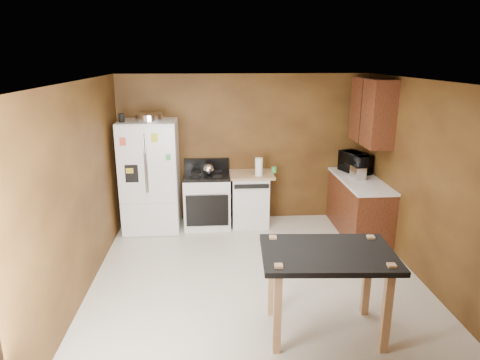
{
  "coord_description": "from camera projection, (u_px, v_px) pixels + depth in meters",
  "views": [
    {
      "loc": [
        -0.56,
        -4.9,
        2.77
      ],
      "look_at": [
        -0.16,
        0.85,
        1.1
      ],
      "focal_mm": 32.0,
      "sensor_mm": 36.0,
      "label": 1
    }
  ],
  "objects": [
    {
      "name": "floor",
      "position": [
        257.0,
        280.0,
        5.5
      ],
      "size": [
        4.5,
        4.5,
        0.0
      ],
      "primitive_type": "plane",
      "color": "beige",
      "rests_on": "ground"
    },
    {
      "name": "wall_left",
      "position": [
        80.0,
        191.0,
        5.01
      ],
      "size": [
        0.0,
        4.5,
        4.5
      ],
      "primitive_type": "plane",
      "rotation": [
        1.57,
        0.0,
        1.57
      ],
      "color": "brown",
      "rests_on": "ground"
    },
    {
      "name": "wall_front",
      "position": [
        293.0,
        282.0,
        3.0
      ],
      "size": [
        4.2,
        0.0,
        4.2
      ],
      "primitive_type": "plane",
      "rotation": [
        -1.57,
        0.0,
        0.0
      ],
      "color": "brown",
      "rests_on": "ground"
    },
    {
      "name": "paper_towel",
      "position": [
        259.0,
        167.0,
        6.96
      ],
      "size": [
        0.15,
        0.15,
        0.29
      ],
      "primitive_type": "cylinder",
      "rotation": [
        0.0,
        0.0,
        0.24
      ],
      "color": "white",
      "rests_on": "dishwasher"
    },
    {
      "name": "roasting_pan",
      "position": [
        149.0,
        117.0,
        6.64
      ],
      "size": [
        0.44,
        0.44,
        0.11
      ],
      "primitive_type": "cylinder",
      "color": "silver",
      "rests_on": "refrigerator"
    },
    {
      "name": "pen_cup",
      "position": [
        121.0,
        118.0,
        6.53
      ],
      "size": [
        0.09,
        0.09,
        0.13
      ],
      "primitive_type": "cylinder",
      "color": "black",
      "rests_on": "refrigerator"
    },
    {
      "name": "toaster",
      "position": [
        358.0,
        173.0,
        6.77
      ],
      "size": [
        0.19,
        0.28,
        0.2
      ],
      "primitive_type": "cube",
      "rotation": [
        0.0,
        0.0,
        0.08
      ],
      "color": "silver",
      "rests_on": "right_cabinets"
    },
    {
      "name": "refrigerator",
      "position": [
        150.0,
        176.0,
        6.93
      ],
      "size": [
        0.9,
        0.8,
        1.8
      ],
      "color": "white",
      "rests_on": "ground"
    },
    {
      "name": "island",
      "position": [
        327.0,
        264.0,
        4.27
      ],
      "size": [
        1.36,
        0.95,
        0.94
      ],
      "color": "black",
      "rests_on": "ground"
    },
    {
      "name": "kettle",
      "position": [
        208.0,
        170.0,
        6.97
      ],
      "size": [
        0.18,
        0.18,
        0.18
      ],
      "primitive_type": "sphere",
      "color": "silver",
      "rests_on": "gas_range"
    },
    {
      "name": "wall_right",
      "position": [
        427.0,
        184.0,
        5.29
      ],
      "size": [
        0.0,
        4.5,
        4.5
      ],
      "primitive_type": "plane",
      "rotation": [
        1.57,
        0.0,
        -1.57
      ],
      "color": "brown",
      "rests_on": "ground"
    },
    {
      "name": "gas_range",
      "position": [
        207.0,
        199.0,
        7.17
      ],
      "size": [
        0.76,
        0.68,
        1.1
      ],
      "color": "white",
      "rests_on": "ground"
    },
    {
      "name": "dishwasher",
      "position": [
        250.0,
        198.0,
        7.25
      ],
      "size": [
        0.78,
        0.63,
        0.89
      ],
      "color": "white",
      "rests_on": "ground"
    },
    {
      "name": "ceiling",
      "position": [
        259.0,
        81.0,
        4.8
      ],
      "size": [
        4.5,
        4.5,
        0.0
      ],
      "primitive_type": "plane",
      "rotation": [
        3.14,
        0.0,
        0.0
      ],
      "color": "white",
      "rests_on": "ground"
    },
    {
      "name": "microwave",
      "position": [
        355.0,
        163.0,
        7.13
      ],
      "size": [
        0.55,
        0.65,
        0.3
      ],
      "primitive_type": "imported",
      "rotation": [
        0.0,
        0.0,
        1.94
      ],
      "color": "black",
      "rests_on": "right_cabinets"
    },
    {
      "name": "wall_back",
      "position": [
        244.0,
        149.0,
        7.31
      ],
      "size": [
        4.2,
        0.0,
        4.2
      ],
      "primitive_type": "plane",
      "rotation": [
        1.57,
        0.0,
        0.0
      ],
      "color": "brown",
      "rests_on": "ground"
    },
    {
      "name": "green_canister",
      "position": [
        274.0,
        170.0,
        7.17
      ],
      "size": [
        0.11,
        0.11,
        0.1
      ],
      "primitive_type": "cylinder",
      "rotation": [
        0.0,
        0.0,
        -0.28
      ],
      "color": "green",
      "rests_on": "dishwasher"
    },
    {
      "name": "right_cabinets",
      "position": [
        363.0,
        178.0,
        6.79
      ],
      "size": [
        0.63,
        1.58,
        2.45
      ],
      "color": "brown",
      "rests_on": "ground"
    }
  ]
}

